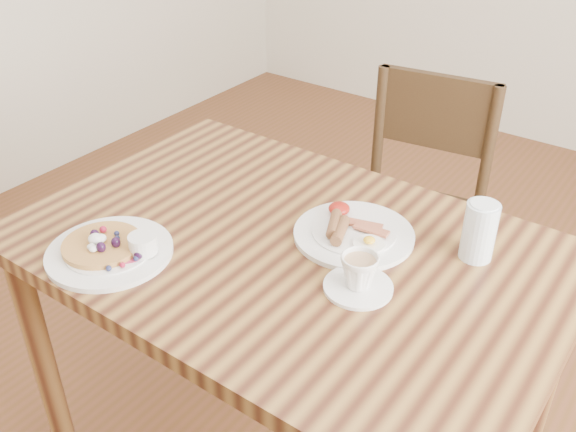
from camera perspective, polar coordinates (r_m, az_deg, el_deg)
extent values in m
cube|color=brown|center=(1.43, 0.00, -3.05)|extent=(1.20, 0.80, 0.04)
cylinder|color=brown|center=(1.82, -20.97, -11.77)|extent=(0.06, 0.06, 0.71)
cylinder|color=brown|center=(1.76, 21.81, -13.62)|extent=(0.06, 0.06, 0.71)
cylinder|color=brown|center=(2.14, -6.38, -2.04)|extent=(0.06, 0.06, 0.71)
cube|color=#302111|center=(2.07, 10.47, -0.67)|extent=(0.47, 0.47, 0.04)
cylinder|color=#302111|center=(2.11, 3.59, -7.12)|extent=(0.04, 0.04, 0.43)
cylinder|color=#302111|center=(2.03, 12.96, -10.01)|extent=(0.04, 0.04, 0.43)
cylinder|color=#302111|center=(2.38, 7.28, -2.22)|extent=(0.04, 0.04, 0.43)
cylinder|color=#302111|center=(2.31, 15.59, -4.56)|extent=(0.04, 0.04, 0.43)
cylinder|color=#302111|center=(2.08, 17.37, 5.42)|extent=(0.04, 0.04, 0.43)
cylinder|color=#302111|center=(2.16, 8.09, 7.65)|extent=(0.04, 0.04, 0.43)
cube|color=#302111|center=(2.09, 13.05, 9.03)|extent=(0.38, 0.08, 0.24)
cylinder|color=white|center=(1.43, -15.56, -3.10)|extent=(0.27, 0.27, 0.01)
cylinder|color=white|center=(1.43, -15.60, -2.87)|extent=(0.19, 0.19, 0.01)
cylinder|color=#B22D59|center=(1.39, -13.99, -3.28)|extent=(0.07, 0.07, 0.00)
cylinder|color=#C68C47|center=(1.43, -16.20, -2.46)|extent=(0.17, 0.17, 0.01)
ellipsoid|color=white|center=(1.42, -16.58, -1.92)|extent=(0.03, 0.03, 0.02)
ellipsoid|color=white|center=(1.40, -16.94, -2.72)|extent=(0.02, 0.02, 0.01)
cylinder|color=white|center=(1.38, -12.78, -2.44)|extent=(0.06, 0.06, 0.04)
cylinder|color=#591E07|center=(1.37, -12.86, -1.89)|extent=(0.05, 0.05, 0.00)
sphere|color=black|center=(1.41, -15.05, -2.10)|extent=(0.02, 0.02, 0.02)
sphere|color=#1E234C|center=(1.42, -14.43, -1.79)|extent=(0.01, 0.01, 0.01)
sphere|color=#1E234C|center=(1.45, -14.71, -1.21)|extent=(0.01, 0.01, 0.01)
sphere|color=#B21938|center=(1.44, -15.77, -1.49)|extent=(0.02, 0.02, 0.02)
sphere|color=black|center=(1.43, -16.59, -1.71)|extent=(0.02, 0.02, 0.02)
sphere|color=#1E234C|center=(1.41, -16.83, -2.48)|extent=(0.01, 0.01, 0.01)
sphere|color=black|center=(1.40, -15.72, -2.28)|extent=(0.02, 0.02, 0.02)
sphere|color=#1E234C|center=(1.35, -15.28, -4.43)|extent=(0.01, 0.01, 0.01)
sphere|color=#B21938|center=(1.36, -13.72, -3.90)|extent=(0.01, 0.01, 0.01)
sphere|color=black|center=(1.38, -12.70, -2.91)|extent=(0.02, 0.02, 0.02)
sphere|color=#1E234C|center=(1.42, -12.42, -2.11)|extent=(0.01, 0.01, 0.01)
cylinder|color=white|center=(1.44, 5.87, -1.62)|extent=(0.27, 0.27, 0.01)
cylinder|color=white|center=(1.44, 5.89, -1.39)|extent=(0.19, 0.19, 0.01)
cylinder|color=brown|center=(1.43, 4.14, -0.70)|extent=(0.06, 0.10, 0.03)
cylinder|color=brown|center=(1.41, 4.67, -1.29)|extent=(0.06, 0.10, 0.03)
cube|color=maroon|center=(1.45, 6.85, -0.76)|extent=(0.08, 0.04, 0.01)
cube|color=maroon|center=(1.43, 7.42, -1.21)|extent=(0.08, 0.03, 0.01)
cylinder|color=white|center=(1.39, 7.21, -2.48)|extent=(0.07, 0.07, 0.00)
ellipsoid|color=yellow|center=(1.38, 7.24, -2.14)|extent=(0.03, 0.03, 0.01)
ellipsoid|color=#A5190F|center=(1.48, 4.57, 0.66)|extent=(0.05, 0.05, 0.03)
cylinder|color=white|center=(1.29, 6.25, -6.29)|extent=(0.14, 0.14, 0.01)
imported|color=white|center=(1.27, 6.36, -4.89)|extent=(0.10, 0.10, 0.07)
cylinder|color=tan|center=(1.25, 6.42, -4.03)|extent=(0.07, 0.07, 0.00)
cylinder|color=silver|center=(1.40, 16.64, -1.31)|extent=(0.07, 0.07, 0.13)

